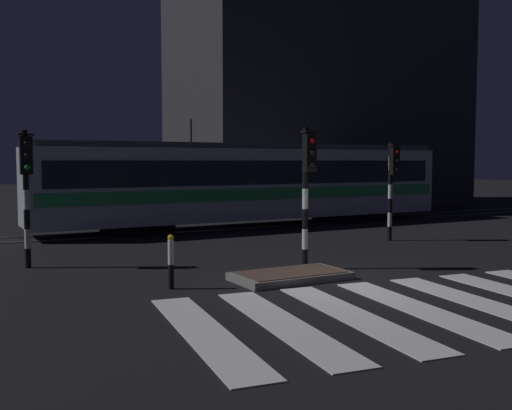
{
  "coord_description": "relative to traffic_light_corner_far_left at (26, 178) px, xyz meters",
  "views": [
    {
      "loc": [
        -7.38,
        -9.84,
        2.59
      ],
      "look_at": [
        0.28,
        4.06,
        1.4
      ],
      "focal_mm": 41.49,
      "sensor_mm": 36.0,
      "label": 1
    }
  ],
  "objects": [
    {
      "name": "traffic_light_corner_far_right",
      "position": [
        11.02,
        -0.44,
        -0.08
      ],
      "size": [
        0.36,
        0.42,
        3.19
      ],
      "color": "black",
      "rests_on": "ground"
    },
    {
      "name": "crosswalk_zebra",
      "position": [
        5.39,
        -7.45,
        -2.18
      ],
      "size": [
        9.0,
        5.64,
        0.02
      ],
      "color": "silver",
      "rests_on": "ground"
    },
    {
      "name": "traffic_island",
      "position": [
        4.81,
        -4.17,
        -2.1
      ],
      "size": [
        2.5,
        1.34,
        0.18
      ],
      "color": "slate",
      "rests_on": "ground"
    },
    {
      "name": "traffic_light_corner_far_left",
      "position": [
        0.0,
        0.0,
        0.0
      ],
      "size": [
        0.36,
        0.42,
        3.32
      ],
      "color": "black",
      "rests_on": "ground"
    },
    {
      "name": "rail_near",
      "position": [
        5.39,
        4.89,
        -2.17
      ],
      "size": [
        80.0,
        0.12,
        0.03
      ],
      "primitive_type": "cube",
      "color": "#59595E",
      "rests_on": "ground"
    },
    {
      "name": "rail_far",
      "position": [
        5.39,
        6.33,
        -2.17
      ],
      "size": [
        80.0,
        0.12,
        0.03
      ],
      "primitive_type": "cube",
      "color": "#59595E",
      "rests_on": "ground"
    },
    {
      "name": "ground_plane",
      "position": [
        5.39,
        -5.12,
        -2.19
      ],
      "size": [
        120.0,
        120.0,
        0.0
      ],
      "primitive_type": "plane",
      "color": "black"
    },
    {
      "name": "building_backdrop",
      "position": [
        17.97,
        13.43,
        4.15
      ],
      "size": [
        16.48,
        8.0,
        12.67
      ],
      "primitive_type": "cube",
      "color": "#2D2D33",
      "rests_on": "ground"
    },
    {
      "name": "tram",
      "position": [
        9.12,
        5.6,
        -0.44
      ],
      "size": [
        17.19,
        2.58,
        4.15
      ],
      "color": "#B2BCC1",
      "rests_on": "ground"
    },
    {
      "name": "bollard_island_edge",
      "position": [
        2.19,
        -3.81,
        -1.63
      ],
      "size": [
        0.12,
        0.12,
        1.11
      ],
      "color": "black",
      "rests_on": "ground"
    },
    {
      "name": "traffic_light_median_centre",
      "position": [
        5.78,
        -3.36,
        0.04
      ],
      "size": [
        0.36,
        0.42,
        3.38
      ],
      "color": "black",
      "rests_on": "ground"
    }
  ]
}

